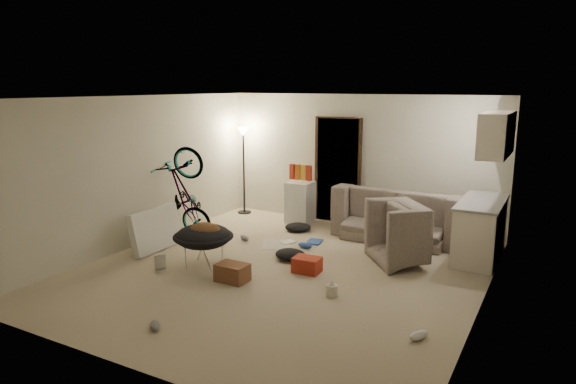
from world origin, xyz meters
The scene contains 37 objects.
floor centered at (0.00, 0.00, -0.01)m, with size 5.50×6.00×0.02m, color #B6A68C.
ceiling centered at (0.00, 0.00, 2.51)m, with size 5.50×6.00×0.02m, color white.
wall_back centered at (0.00, 3.01, 1.25)m, with size 5.50×0.02×2.50m, color beige.
wall_front centered at (0.00, -3.01, 1.25)m, with size 5.50×0.02×2.50m, color beige.
wall_left centered at (-2.76, 0.00, 1.25)m, with size 0.02×6.00×2.50m, color beige.
wall_right centered at (2.76, 0.00, 1.25)m, with size 0.02×6.00×2.50m, color beige.
doorway centered at (-0.40, 2.97, 1.02)m, with size 0.85×0.10×2.04m, color black.
door_trim centered at (-0.40, 2.94, 1.02)m, with size 0.97×0.04×2.10m, color #321F11.
floor_lamp centered at (-2.40, 2.65, 1.31)m, with size 0.28×0.28×1.81m.
kitchen_counter centered at (2.43, 2.00, 0.44)m, with size 0.60×1.50×0.88m, color white.
counter_top centered at (2.43, 2.00, 0.90)m, with size 0.64×1.54×0.04m, color gray.
kitchen_uppers centered at (2.56, 2.00, 1.95)m, with size 0.38×1.40×0.65m, color white.
sofa centered at (1.02, 2.45, 0.33)m, with size 2.28×0.89×0.67m, color #333A34.
armchair centered at (1.62, 1.37, 0.34)m, with size 1.05×0.92×0.68m, color #333A34.
bicycle centered at (-2.30, 0.64, 0.44)m, with size 0.58×1.68×0.88m, color black.
book_asset centered at (-1.66, -0.86, 0.01)m, with size 0.16×0.22×0.02m, color #A12818.
mini_fridge centered at (-1.02, 2.55, 0.41)m, with size 0.48×0.48×0.81m, color white.
snack_box_0 centered at (-1.19, 2.55, 1.00)m, with size 0.10×0.07×0.30m, color #A12818.
snack_box_1 centered at (-1.07, 2.55, 1.00)m, with size 0.10×0.07×0.30m, color #CB5819.
snack_box_2 centered at (-0.95, 2.55, 1.00)m, with size 0.10×0.07×0.30m, color gold.
snack_box_3 centered at (-0.83, 2.55, 1.00)m, with size 0.10×0.07×0.30m, color #A12818.
saucer_chair centered at (-1.13, -0.38, 0.38)m, with size 0.90×0.90×0.64m.
hoodie centered at (-1.08, -0.41, 0.57)m, with size 0.48×0.40×0.22m, color brown.
sofa_drape centered at (0.07, 2.45, 0.54)m, with size 0.56×0.46×0.28m, color black.
tv_box centered at (-2.30, -0.13, 0.35)m, with size 0.13×1.05×0.69m, color silver.
drink_case_a centered at (-0.41, -0.68, 0.12)m, with size 0.43×0.31×0.25m, color brown.
drink_case_b centered at (0.35, 0.13, 0.11)m, with size 0.39×0.28×0.22m, color #A12818.
juicer centered at (1.02, -0.50, 0.09)m, with size 0.15×0.15×0.22m.
newspaper centered at (-0.71, 1.06, 0.00)m, with size 0.46×0.61×0.01m, color #B1ABA4.
book_blue centered at (-0.18, 1.46, 0.02)m, with size 0.23×0.31×0.03m, color #2D4FA5.
book_white centered at (-0.58, 1.24, 0.01)m, with size 0.19×0.25×0.02m, color silver.
shoe_0 centered at (-0.18, 1.10, 0.05)m, with size 0.27×0.11×0.10m, color #2D4FA5.
shoe_1 centered at (-1.32, 1.00, 0.04)m, with size 0.24×0.10×0.09m, color slate.
shoe_3 centered at (-0.34, -2.28, 0.04)m, with size 0.24×0.10×0.09m, color slate.
shoe_4 centered at (2.30, -1.10, 0.05)m, with size 0.26×0.11×0.10m, color white.
clothes_lump_a centered at (-0.12, 0.49, 0.08)m, with size 0.50×0.43×0.16m, color black.
clothes_lump_b centered at (-0.76, 1.97, 0.07)m, with size 0.48×0.42×0.15m, color black.
Camera 1 is at (3.49, -6.20, 2.67)m, focal length 32.00 mm.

